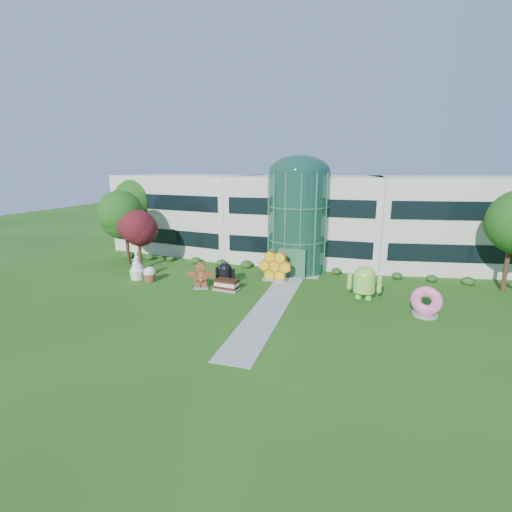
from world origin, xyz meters
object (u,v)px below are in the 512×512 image
(android_green, at_px, (364,280))
(android_black, at_px, (225,271))
(donut, at_px, (427,301))
(gingerbread, at_px, (201,275))

(android_green, relative_size, android_black, 1.40)
(android_green, height_order, android_black, android_green)
(android_green, xyz_separation_m, donut, (4.25, -2.35, -0.45))
(android_green, xyz_separation_m, android_black, (-12.07, 0.70, -0.45))
(android_black, bearing_deg, donut, -6.29)
(gingerbread, bearing_deg, android_green, -12.21)
(android_green, bearing_deg, donut, -23.08)
(android_black, bearing_deg, android_green, 0.99)
(android_green, distance_m, donut, 4.88)
(android_black, relative_size, gingerbread, 0.88)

